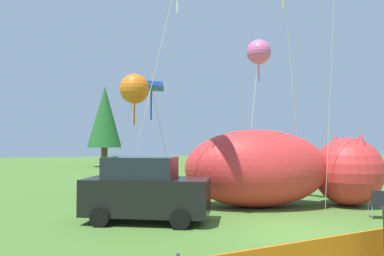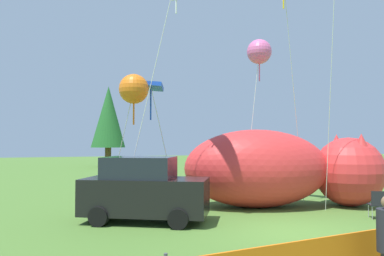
{
  "view_description": "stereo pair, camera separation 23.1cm",
  "coord_description": "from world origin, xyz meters",
  "px_view_note": "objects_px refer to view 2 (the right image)",
  "views": [
    {
      "loc": [
        -6.46,
        -9.05,
        2.57
      ],
      "look_at": [
        -1.11,
        5.39,
        3.16
      ],
      "focal_mm": 35.0,
      "sensor_mm": 36.0,
      "label": 1
    },
    {
      "loc": [
        -6.24,
        -9.13,
        2.57
      ],
      "look_at": [
        -1.11,
        5.39,
        3.16
      ],
      "focal_mm": 35.0,
      "sensor_mm": 36.0,
      "label": 2
    }
  ],
  "objects_px": {
    "folding_chair": "(378,203)",
    "kite_blue_box": "(151,88)",
    "parked_car": "(144,190)",
    "kite_pink_octopus": "(259,52)",
    "inflatable_cat": "(280,171)",
    "kite_orange_flower": "(134,89)"
  },
  "relations": [
    {
      "from": "folding_chair",
      "to": "kite_blue_box",
      "type": "height_order",
      "value": "kite_blue_box"
    },
    {
      "from": "parked_car",
      "to": "folding_chair",
      "type": "bearing_deg",
      "value": 11.57
    },
    {
      "from": "folding_chair",
      "to": "kite_pink_octopus",
      "type": "distance_m",
      "value": 7.78
    },
    {
      "from": "inflatable_cat",
      "to": "kite_pink_octopus",
      "type": "bearing_deg",
      "value": 107.54
    },
    {
      "from": "inflatable_cat",
      "to": "folding_chair",
      "type": "bearing_deg",
      "value": -46.05
    },
    {
      "from": "parked_car",
      "to": "kite_pink_octopus",
      "type": "height_order",
      "value": "kite_pink_octopus"
    },
    {
      "from": "folding_chair",
      "to": "kite_orange_flower",
      "type": "height_order",
      "value": "kite_orange_flower"
    },
    {
      "from": "kite_orange_flower",
      "to": "kite_blue_box",
      "type": "relative_size",
      "value": 1.03
    },
    {
      "from": "kite_orange_flower",
      "to": "kite_pink_octopus",
      "type": "relative_size",
      "value": 0.71
    },
    {
      "from": "kite_blue_box",
      "to": "kite_orange_flower",
      "type": "bearing_deg",
      "value": -146.1
    },
    {
      "from": "kite_blue_box",
      "to": "inflatable_cat",
      "type": "bearing_deg",
      "value": -11.63
    },
    {
      "from": "parked_car",
      "to": "kite_pink_octopus",
      "type": "relative_size",
      "value": 0.61
    },
    {
      "from": "folding_chair",
      "to": "inflatable_cat",
      "type": "distance_m",
      "value": 3.71
    },
    {
      "from": "folding_chair",
      "to": "kite_orange_flower",
      "type": "bearing_deg",
      "value": 94.68
    },
    {
      "from": "folding_chair",
      "to": "inflatable_cat",
      "type": "relative_size",
      "value": 0.12
    },
    {
      "from": "kite_blue_box",
      "to": "folding_chair",
      "type": "bearing_deg",
      "value": -31.73
    },
    {
      "from": "parked_car",
      "to": "kite_blue_box",
      "type": "bearing_deg",
      "value": 99.11
    },
    {
      "from": "inflatable_cat",
      "to": "kite_blue_box",
      "type": "relative_size",
      "value": 1.68
    },
    {
      "from": "parked_car",
      "to": "kite_blue_box",
      "type": "height_order",
      "value": "kite_blue_box"
    },
    {
      "from": "kite_orange_flower",
      "to": "folding_chair",
      "type": "bearing_deg",
      "value": -26.01
    },
    {
      "from": "inflatable_cat",
      "to": "kite_pink_octopus",
      "type": "height_order",
      "value": "kite_pink_octopus"
    },
    {
      "from": "parked_car",
      "to": "kite_orange_flower",
      "type": "height_order",
      "value": "kite_orange_flower"
    }
  ]
}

